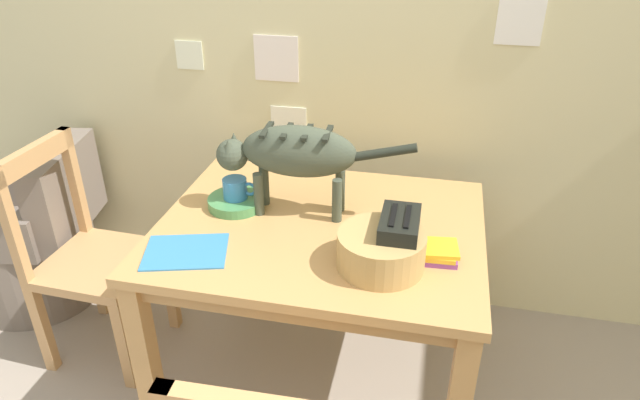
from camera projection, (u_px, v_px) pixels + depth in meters
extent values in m
cube|color=beige|center=(360.00, 37.00, 2.34)|extent=(5.21, 0.10, 2.50)
cube|color=white|center=(289.00, 124.00, 2.54)|extent=(0.16, 0.01, 0.16)
cube|color=white|center=(276.00, 59.00, 2.41)|extent=(0.19, 0.01, 0.19)
cube|color=white|center=(189.00, 55.00, 2.48)|extent=(0.13, 0.01, 0.13)
cube|color=white|center=(520.00, 22.00, 2.13)|extent=(0.17, 0.01, 0.17)
cube|color=tan|center=(320.00, 229.00, 2.04)|extent=(1.15, 0.92, 0.03)
cube|color=#B5854D|center=(320.00, 241.00, 2.06)|extent=(1.07, 0.84, 0.07)
cube|color=tan|center=(146.00, 362.00, 1.96)|extent=(0.07, 0.07, 0.69)
cube|color=tan|center=(229.00, 237.00, 2.66)|extent=(0.07, 0.07, 0.69)
cube|color=tan|center=(458.00, 265.00, 2.46)|extent=(0.07, 0.07, 0.69)
ellipsoid|color=#454D3C|center=(299.00, 151.00, 1.99)|extent=(0.42, 0.16, 0.19)
cube|color=#262A21|center=(328.00, 134.00, 1.94)|extent=(0.03, 0.14, 0.01)
cube|color=#262A21|center=(307.00, 132.00, 1.95)|extent=(0.03, 0.14, 0.01)
cube|color=#262A21|center=(287.00, 131.00, 1.96)|extent=(0.03, 0.14, 0.01)
cube|color=#262A21|center=(267.00, 130.00, 1.97)|extent=(0.03, 0.14, 0.01)
cylinder|color=#454D3C|center=(259.00, 194.00, 2.06)|extent=(0.04, 0.04, 0.16)
cylinder|color=#454D3C|center=(264.00, 184.00, 2.13)|extent=(0.04, 0.04, 0.16)
cylinder|color=#454D3C|center=(337.00, 201.00, 2.01)|extent=(0.04, 0.04, 0.16)
cylinder|color=#454D3C|center=(340.00, 190.00, 2.08)|extent=(0.04, 0.04, 0.16)
sphere|color=#454D3C|center=(232.00, 155.00, 2.04)|extent=(0.12, 0.12, 0.12)
cone|color=#454D3C|center=(228.00, 146.00, 1.99)|extent=(0.04, 0.04, 0.05)
cone|color=#454D3C|center=(234.00, 139.00, 2.05)|extent=(0.04, 0.04, 0.05)
cylinder|color=#262A21|center=(385.00, 152.00, 1.94)|extent=(0.22, 0.04, 0.08)
cylinder|color=#4A8C50|center=(236.00, 202.00, 2.14)|extent=(0.21, 0.21, 0.04)
cylinder|color=#3881BD|center=(235.00, 188.00, 2.11)|extent=(0.09, 0.09, 0.08)
torus|color=#3881BD|center=(250.00, 189.00, 2.10)|extent=(0.06, 0.01, 0.06)
cube|color=#3681C1|center=(186.00, 252.00, 1.87)|extent=(0.31, 0.27, 0.01)
cube|color=purple|center=(427.00, 255.00, 1.84)|extent=(0.20, 0.13, 0.02)
cube|color=yellow|center=(425.00, 251.00, 1.83)|extent=(0.19, 0.12, 0.02)
cube|color=yellow|center=(428.00, 247.00, 1.82)|extent=(0.20, 0.14, 0.01)
cylinder|color=tan|center=(381.00, 250.00, 1.77)|extent=(0.28, 0.28, 0.12)
cylinder|color=brown|center=(381.00, 249.00, 1.77)|extent=(0.23, 0.23, 0.10)
cube|color=black|center=(398.00, 240.00, 1.78)|extent=(0.12, 0.20, 0.17)
cube|color=black|center=(393.00, 215.00, 1.74)|extent=(0.02, 0.14, 0.01)
cube|color=black|center=(408.00, 216.00, 1.74)|extent=(0.02, 0.14, 0.01)
cube|color=tan|center=(100.00, 264.00, 2.31)|extent=(0.44, 0.44, 0.04)
cube|color=tan|center=(33.00, 156.00, 2.14)|extent=(0.06, 0.42, 0.08)
cube|color=tan|center=(75.00, 181.00, 2.39)|extent=(0.04, 0.04, 0.48)
cube|color=tan|center=(11.00, 227.00, 2.07)|extent=(0.04, 0.04, 0.48)
cube|color=tan|center=(171.00, 288.00, 2.54)|extent=(0.04, 0.04, 0.42)
cube|color=tan|center=(125.00, 345.00, 2.22)|extent=(0.04, 0.04, 0.42)
cube|color=tan|center=(97.00, 276.00, 2.63)|extent=(0.04, 0.04, 0.42)
cube|color=tan|center=(43.00, 329.00, 2.31)|extent=(0.04, 0.04, 0.42)
cylinder|color=#75685D|center=(34.00, 260.00, 2.77)|extent=(0.60, 0.60, 0.38)
cube|color=#75685D|center=(65.00, 191.00, 2.57)|extent=(0.21, 0.55, 0.40)
cube|color=#75685D|center=(44.00, 185.00, 2.85)|extent=(0.43, 0.17, 0.20)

